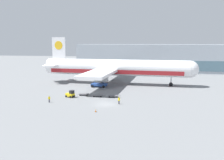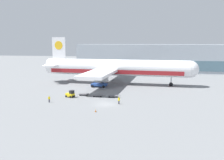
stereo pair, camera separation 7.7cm
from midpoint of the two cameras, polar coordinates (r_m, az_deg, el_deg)
The scene contains 11 objects.
ground_plane at distance 61.83m, azimuth -1.54°, elevation -5.54°, with size 400.00×400.00×0.00m, color slate.
terminal_building at distance 133.02m, azimuth 11.98°, elevation 4.94°, with size 90.00×18.20×14.00m.
airplane_main at distance 90.44m, azimuth 0.32°, elevation 2.74°, with size 58.10×48.31×17.00m.
scissor_lift_loader at distance 84.95m, azimuth -2.93°, elevation -0.21°, with size 5.33×3.57×5.48m.
baggage_tug_foreground at distance 70.14m, azimuth -9.43°, elevation -3.21°, with size 2.78×2.36×2.00m.
baggage_dolly_lead at distance 72.05m, azimuth -6.40°, elevation -3.23°, with size 3.75×1.74×0.48m.
baggage_dolly_second at distance 70.08m, azimuth -3.25°, elevation -3.52°, with size 3.75×1.74×0.48m.
baggage_dolly_third at distance 69.34m, azimuth 0.27°, elevation -3.64°, with size 3.75×1.74×0.48m.
ground_crew_near at distance 61.57m, azimuth 1.63°, elevation -4.55°, with size 0.51×0.36×1.83m.
ground_crew_far at distance 65.18m, azimuth -14.13°, elevation -4.14°, with size 0.57×0.26×1.74m.
traffic_cone_near at distance 55.18m, azimuth -3.72°, elevation -6.98°, with size 0.40×0.40×0.61m.
Camera 2 is at (12.47, -58.64, 15.15)m, focal length 40.00 mm.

